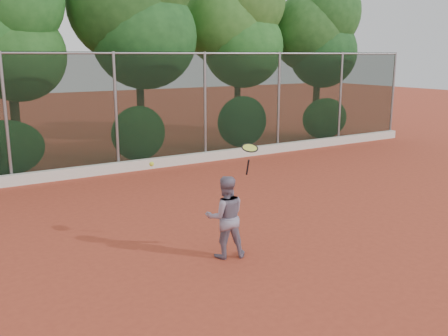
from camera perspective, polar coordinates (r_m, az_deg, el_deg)
ground at (r=9.30m, az=3.29°, el=-8.71°), size 80.00×80.00×0.00m
concrete_curb at (r=15.11m, az=-11.72°, el=0.10°), size 24.00×0.20×0.30m
tennis_player at (r=8.52m, az=0.17°, el=-5.60°), size 0.83×0.74×1.43m
chainlink_fence at (r=15.00m, az=-12.25°, el=6.61°), size 24.09×0.09×3.50m
foliage_backdrop at (r=16.68m, az=-16.92°, el=15.72°), size 23.70×3.63×7.55m
tennis_racket at (r=8.48m, az=2.95°, el=2.05°), size 0.35×0.35×0.56m
tennis_ball_in_flight at (r=7.31m, az=-8.27°, el=0.45°), size 0.07×0.07×0.07m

